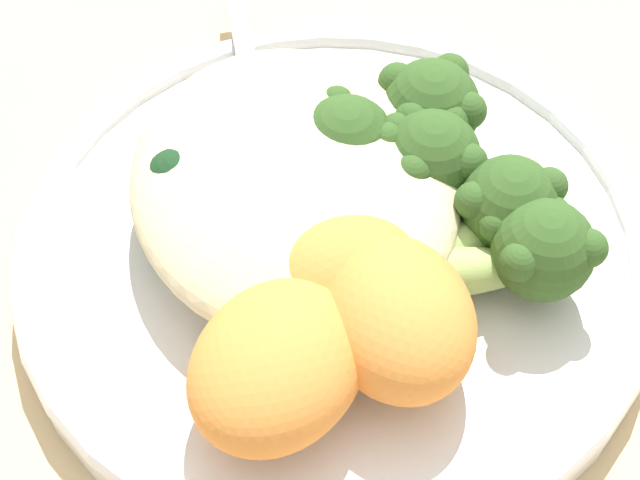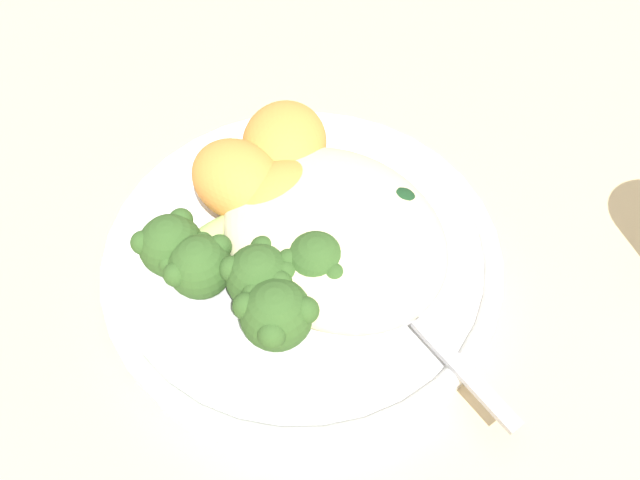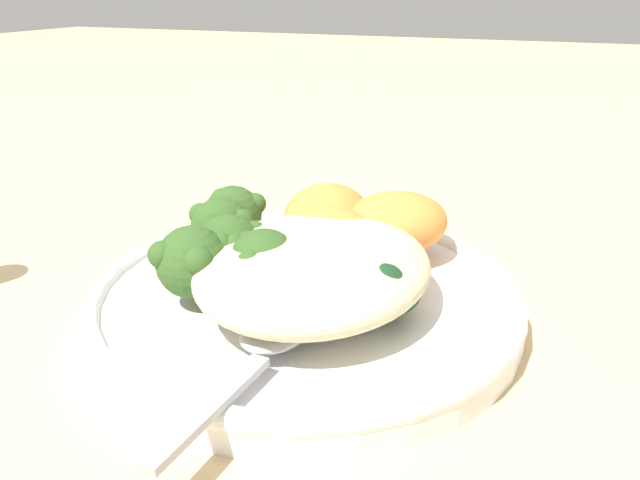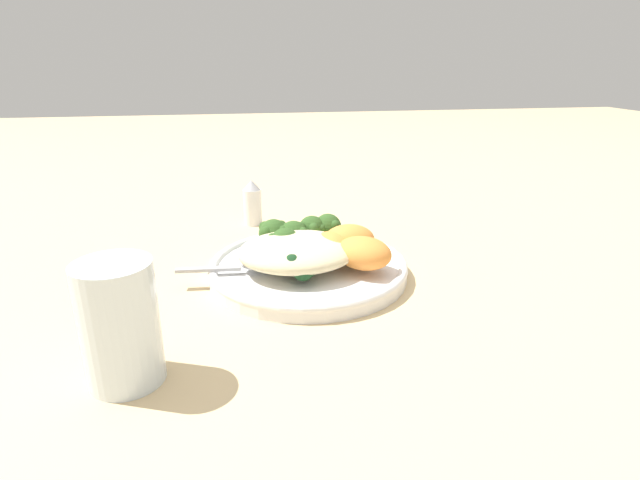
{
  "view_description": "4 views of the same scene",
  "coord_description": "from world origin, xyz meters",
  "views": [
    {
      "loc": [
        0.23,
        -0.05,
        0.36
      ],
      "look_at": [
        -0.0,
        0.0,
        0.04
      ],
      "focal_mm": 60.0,
      "sensor_mm": 36.0,
      "label": 1
    },
    {
      "loc": [
        -0.2,
        0.15,
        0.34
      ],
      "look_at": [
        -0.03,
        0.01,
        0.05
      ],
      "focal_mm": 35.0,
      "sensor_mm": 36.0,
      "label": 2
    },
    {
      "loc": [
        -0.32,
        -0.12,
        0.19
      ],
      "look_at": [
        -0.01,
        0.0,
        0.05
      ],
      "focal_mm": 35.0,
      "sensor_mm": 36.0,
      "label": 3
    },
    {
      "loc": [
        -0.1,
        -0.58,
        0.27
      ],
      "look_at": [
        0.0,
        0.02,
        0.05
      ],
      "focal_mm": 28.0,
      "sensor_mm": 36.0,
      "label": 4
    }
  ],
  "objects": [
    {
      "name": "water_glass",
      "position": [
        -0.21,
        -0.18,
        0.06
      ],
      "size": [
        0.07,
        0.07,
        0.11
      ],
      "primitive_type": "cylinder",
      "color": "silver",
      "rests_on": "ground_plane"
    },
    {
      "name": "broccoli_stalk_4",
      "position": [
        -0.04,
        0.05,
        0.04
      ],
      "size": [
        0.11,
        0.1,
        0.04
      ],
      "rotation": [
        0.0,
        0.0,
        2.42
      ],
      "color": "#9EBC66",
      "rests_on": "plate"
    },
    {
      "name": "broccoli_stalk_7",
      "position": [
        -0.03,
        -0.0,
        0.03
      ],
      "size": [
        0.09,
        0.03,
        0.03
      ],
      "rotation": [
        0.0,
        0.0,
        3.25
      ],
      "color": "#9EBC66",
      "rests_on": "plate"
    },
    {
      "name": "broccoli_stalk_6",
      "position": [
        -0.04,
        0.02,
        0.04
      ],
      "size": [
        0.09,
        0.05,
        0.04
      ],
      "rotation": [
        0.0,
        0.0,
        2.79
      ],
      "color": "#9EBC66",
      "rests_on": "plate"
    },
    {
      "name": "quinoa_mound",
      "position": [
        -0.03,
        0.0,
        0.04
      ],
      "size": [
        0.15,
        0.13,
        0.04
      ],
      "primitive_type": "ellipsoid",
      "color": "beige",
      "rests_on": "plate"
    },
    {
      "name": "spoon",
      "position": [
        -0.09,
        -0.0,
        0.03
      ],
      "size": [
        0.13,
        0.04,
        0.01
      ],
      "rotation": [
        0.0,
        0.0,
        3.07
      ],
      "color": "#A3A3A8",
      "rests_on": "plate"
    },
    {
      "name": "salt_shaker",
      "position": [
        -0.08,
        0.24,
        0.04
      ],
      "size": [
        0.03,
        0.03,
        0.08
      ],
      "color": "white",
      "rests_on": "ground_plane"
    },
    {
      "name": "broccoli_stalk_3",
      "position": [
        -0.02,
        0.05,
        0.04
      ],
      "size": [
        0.08,
        0.09,
        0.04
      ],
      "rotation": [
        0.0,
        0.0,
        2.25
      ],
      "color": "#9EBC66",
      "rests_on": "plate"
    },
    {
      "name": "broccoli_stalk_1",
      "position": [
        0.0,
        0.07,
        0.04
      ],
      "size": [
        0.04,
        0.11,
        0.04
      ],
      "rotation": [
        0.0,
        0.0,
        1.7
      ],
      "color": "#9EBC66",
      "rests_on": "plate"
    },
    {
      "name": "plate",
      "position": [
        -0.02,
        0.01,
        0.01
      ],
      "size": [
        0.26,
        0.26,
        0.02
      ],
      "color": "white",
      "rests_on": "ground_plane"
    },
    {
      "name": "kale_tuft",
      "position": [
        -0.03,
        -0.04,
        0.04
      ],
      "size": [
        0.05,
        0.05,
        0.03
      ],
      "color": "#193D1E",
      "rests_on": "plate"
    },
    {
      "name": "ground_plane",
      "position": [
        0.0,
        0.0,
        0.0
      ],
      "size": [
        4.0,
        4.0,
        0.0
      ],
      "primitive_type": "plane",
      "color": "#D6B784"
    },
    {
      "name": "sweet_potato_chunk_0",
      "position": [
        0.04,
        0.02,
        0.04
      ],
      "size": [
        0.07,
        0.06,
        0.04
      ],
      "primitive_type": "ellipsoid",
      "rotation": [
        0.0,
        0.0,
        0.03
      ],
      "color": "orange",
      "rests_on": "plate"
    },
    {
      "name": "sweet_potato_chunk_2",
      "position": [
        0.01,
        0.01,
        0.04
      ],
      "size": [
        0.05,
        0.06,
        0.04
      ],
      "primitive_type": "ellipsoid",
      "rotation": [
        0.0,
        0.0,
        4.71
      ],
      "color": "orange",
      "rests_on": "plate"
    },
    {
      "name": "broccoli_stalk_5",
      "position": [
        -0.04,
        0.03,
        0.03
      ],
      "size": [
        0.1,
        0.06,
        0.03
      ],
      "rotation": [
        0.0,
        0.0,
        2.67
      ],
      "color": "#9EBC66",
      "rests_on": "plate"
    },
    {
      "name": "sweet_potato_chunk_1",
      "position": [
        0.05,
        -0.02,
        0.04
      ],
      "size": [
        0.09,
        0.09,
        0.04
      ],
      "primitive_type": "ellipsoid",
      "rotation": [
        0.0,
        0.0,
        5.53
      ],
      "color": "orange",
      "rests_on": "plate"
    },
    {
      "name": "broccoli_stalk_2",
      "position": [
        0.01,
        0.06,
        0.04
      ],
      "size": [
        0.04,
        0.12,
        0.03
      ],
      "rotation": [
        0.0,
        0.0,
        1.68
      ],
      "color": "#9EBC66",
      "rests_on": "plate"
    },
    {
      "name": "broccoli_stalk_0",
      "position": [
        0.02,
        0.07,
        0.04
      ],
      "size": [
        0.04,
        0.11,
        0.04
      ],
      "rotation": [
        0.0,
        0.0,
        1.43
      ],
      "color": "#9EBC66",
      "rests_on": "plate"
    }
  ]
}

